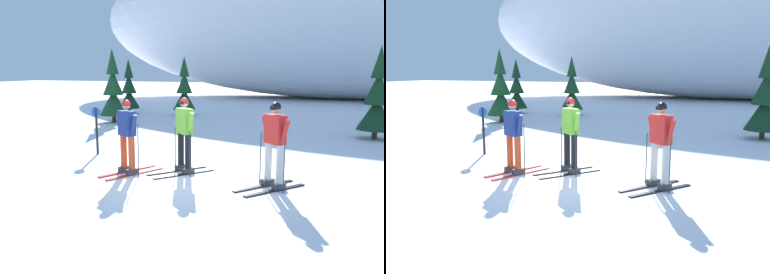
% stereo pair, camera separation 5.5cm
% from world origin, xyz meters
% --- Properties ---
extents(ground_plane, '(120.00, 120.00, 0.00)m').
position_xyz_m(ground_plane, '(0.00, 0.00, 0.00)').
color(ground_plane, white).
extents(skier_navy_jacket, '(1.08, 1.63, 1.76)m').
position_xyz_m(skier_navy_jacket, '(-1.30, 0.14, 0.93)').
color(skier_navy_jacket, red).
rests_on(skier_navy_jacket, ground).
extents(skier_lime_jacket, '(1.38, 1.53, 1.81)m').
position_xyz_m(skier_lime_jacket, '(-0.10, 0.73, 0.97)').
color(skier_lime_jacket, black).
rests_on(skier_lime_jacket, ground).
extents(skier_red_jacket, '(1.35, 1.51, 1.81)m').
position_xyz_m(skier_red_jacket, '(2.09, 0.26, 0.96)').
color(skier_red_jacket, black).
rests_on(skier_red_jacket, ground).
extents(pine_tree_far_left, '(1.17, 1.17, 3.03)m').
position_xyz_m(pine_tree_far_left, '(-7.59, 11.04, 1.27)').
color(pine_tree_far_left, '#47301E').
rests_on(pine_tree_far_left, ground).
extents(pine_tree_center_left, '(1.31, 1.31, 3.40)m').
position_xyz_m(pine_tree_center_left, '(-6.50, 7.74, 1.42)').
color(pine_tree_center_left, '#47301E').
rests_on(pine_tree_center_left, ground).
extents(pine_tree_center, '(1.22, 1.22, 3.16)m').
position_xyz_m(pine_tree_center, '(-4.40, 11.36, 1.32)').
color(pine_tree_center, '#47301E').
rests_on(pine_tree_center, ground).
extents(pine_tree_center_right, '(1.27, 1.27, 3.29)m').
position_xyz_m(pine_tree_center_right, '(4.58, 7.25, 1.38)').
color(pine_tree_center_right, '#47301E').
rests_on(pine_tree_center_right, ground).
extents(snow_ridge_background, '(43.39, 17.61, 14.12)m').
position_xyz_m(snow_ridge_background, '(3.63, 26.79, 7.06)').
color(snow_ridge_background, white).
rests_on(snow_ridge_background, ground).
extents(trail_marker_post, '(0.28, 0.07, 1.38)m').
position_xyz_m(trail_marker_post, '(-3.22, 1.67, 0.79)').
color(trail_marker_post, black).
rests_on(trail_marker_post, ground).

